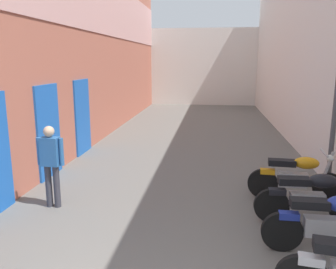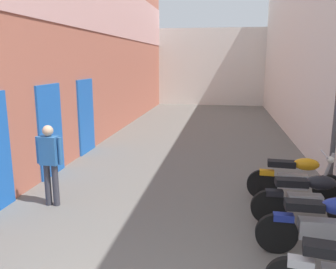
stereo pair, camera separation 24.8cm
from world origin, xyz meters
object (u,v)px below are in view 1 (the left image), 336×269
motorcycle_second (329,222)px  pedestrian_mid_alley (51,160)px  motorcycle_fourth (296,176)px  street_lamp (336,53)px  motorcycle_third (311,196)px

motorcycle_second → pedestrian_mid_alley: pedestrian_mid_alley is taller
motorcycle_fourth → pedestrian_mid_alley: 4.76m
motorcycle_fourth → street_lamp: bearing=37.7°
pedestrian_mid_alley → motorcycle_third: bearing=-1.7°
motorcycle_fourth → pedestrian_mid_alley: size_ratio=1.18×
motorcycle_second → motorcycle_third: same height
motorcycle_fourth → street_lamp: size_ratio=0.37×
motorcycle_third → pedestrian_mid_alley: pedestrian_mid_alley is taller
motorcycle_second → motorcycle_third: size_ratio=1.00×
motorcycle_fourth → motorcycle_third: bearing=-90.0°
street_lamp → motorcycle_second: bearing=-105.4°
motorcycle_second → street_lamp: bearing=74.6°
pedestrian_mid_alley → motorcycle_fourth: bearing=11.2°
motorcycle_fourth → street_lamp: 2.54m
motorcycle_third → motorcycle_fourth: bearing=90.0°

